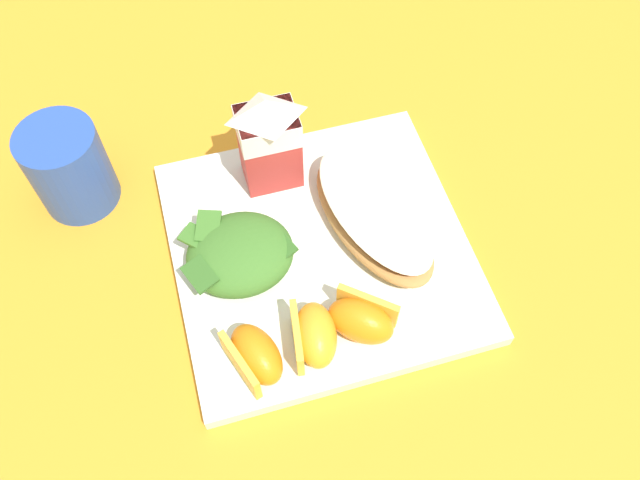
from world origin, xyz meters
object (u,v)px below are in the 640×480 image
object	(u,v)px
orange_wedge_middle	(314,335)
orange_wedge_rear	(361,319)
green_salad_pile	(240,254)
milk_carton	(269,138)
drinking_blue_cup	(69,168)
white_plate	(320,250)
orange_wedge_front	(255,356)
cheesy_pizza_bread	(374,215)

from	to	relation	value
orange_wedge_middle	orange_wedge_rear	distance (m)	0.04
orange_wedge_middle	green_salad_pile	bearing A→B (deg)	114.39
milk_carton	orange_wedge_middle	size ratio (longest dim) A/B	1.70
drinking_blue_cup	orange_wedge_middle	bearing A→B (deg)	-51.59
orange_wedge_middle	drinking_blue_cup	bearing A→B (deg)	128.41
green_salad_pile	orange_wedge_rear	size ratio (longest dim) A/B	1.56
orange_wedge_rear	drinking_blue_cup	distance (m)	0.32
white_plate	green_salad_pile	bearing A→B (deg)	-179.98
milk_carton	orange_wedge_rear	xyz separation A→B (m)	(0.03, -0.19, -0.04)
white_plate	orange_wedge_front	size ratio (longest dim) A/B	4.09
green_salad_pile	white_plate	bearing A→B (deg)	0.02
cheesy_pizza_bread	drinking_blue_cup	size ratio (longest dim) A/B	1.97
orange_wedge_front	drinking_blue_cup	xyz separation A→B (m)	(-0.13, 0.24, 0.01)
cheesy_pizza_bread	milk_carton	bearing A→B (deg)	132.41
green_salad_pile	cheesy_pizza_bread	bearing A→B (deg)	3.23
orange_wedge_front	orange_wedge_middle	world-z (taller)	same
cheesy_pizza_bread	orange_wedge_middle	bearing A→B (deg)	-130.64
milk_carton	drinking_blue_cup	bearing A→B (deg)	168.03
green_salad_pile	orange_wedge_middle	size ratio (longest dim) A/B	1.67
cheesy_pizza_bread	milk_carton	xyz separation A→B (m)	(-0.08, 0.09, 0.04)
green_salad_pile	drinking_blue_cup	xyz separation A→B (m)	(-0.14, 0.14, 0.01)
cheesy_pizza_bread	milk_carton	distance (m)	0.13
milk_carton	cheesy_pizza_bread	bearing A→B (deg)	-47.59
white_plate	drinking_blue_cup	size ratio (longest dim) A/B	3.00
cheesy_pizza_bread	orange_wedge_rear	world-z (taller)	orange_wedge_rear
milk_carton	drinking_blue_cup	size ratio (longest dim) A/B	1.18
cheesy_pizza_bread	orange_wedge_middle	distance (m)	0.14
white_plate	green_salad_pile	distance (m)	0.08
cheesy_pizza_bread	orange_wedge_front	distance (m)	0.18
orange_wedge_front	drinking_blue_cup	bearing A→B (deg)	119.06
white_plate	drinking_blue_cup	world-z (taller)	drinking_blue_cup
orange_wedge_rear	drinking_blue_cup	bearing A→B (deg)	134.86
green_salad_pile	orange_wedge_rear	bearing A→B (deg)	-46.81
cheesy_pizza_bread	orange_wedge_front	bearing A→B (deg)	-142.75
white_plate	drinking_blue_cup	distance (m)	0.26
white_plate	drinking_blue_cup	bearing A→B (deg)	148.04
cheesy_pizza_bread	orange_wedge_middle	world-z (taller)	orange_wedge_middle
cheesy_pizza_bread	milk_carton	world-z (taller)	milk_carton
white_plate	cheesy_pizza_bread	size ratio (longest dim) A/B	1.52
white_plate	milk_carton	distance (m)	0.12
green_salad_pile	drinking_blue_cup	distance (m)	0.20
cheesy_pizza_bread	green_salad_pile	xyz separation A→B (m)	(-0.13, -0.01, 0.00)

